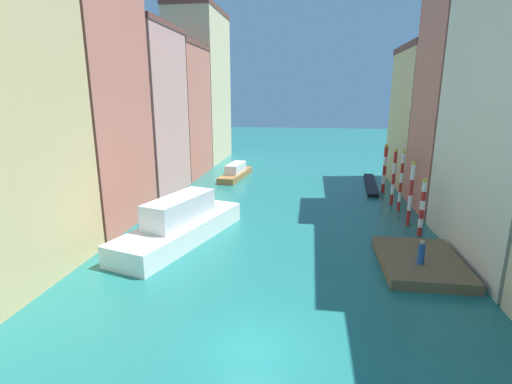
% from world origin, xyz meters
% --- Properties ---
extents(ground_plane, '(154.00, 154.00, 0.00)m').
position_xyz_m(ground_plane, '(0.00, 24.50, 0.00)').
color(ground_plane, '#1E6B66').
extents(building_left_1, '(6.53, 8.57, 17.72)m').
position_xyz_m(building_left_1, '(-14.09, 13.15, 8.87)').
color(building_left_1, '#C6705B').
rests_on(building_left_1, ground).
extents(building_left_2, '(6.53, 9.10, 15.78)m').
position_xyz_m(building_left_2, '(-14.09, 22.36, 7.90)').
color(building_left_2, tan).
rests_on(building_left_2, ground).
extents(building_left_3, '(6.53, 9.50, 15.32)m').
position_xyz_m(building_left_3, '(-14.09, 31.67, 7.67)').
color(building_left_3, '#C6705B').
rests_on(building_left_3, ground).
extents(building_left_4, '(6.53, 12.22, 20.99)m').
position_xyz_m(building_left_4, '(-14.09, 42.58, 10.51)').
color(building_left_4, beige).
rests_on(building_left_4, ground).
extents(building_right_2, '(6.53, 7.47, 18.93)m').
position_xyz_m(building_right_2, '(14.09, 20.65, 9.48)').
color(building_right_2, '#C6705B').
rests_on(building_right_2, ground).
extents(building_right_3, '(6.53, 9.99, 14.38)m').
position_xyz_m(building_right_3, '(14.09, 29.41, 7.20)').
color(building_right_3, '#DBB77A').
rests_on(building_right_3, ground).
extents(waterfront_dock, '(4.39, 6.20, 0.57)m').
position_xyz_m(waterfront_dock, '(8.39, 8.55, 0.29)').
color(waterfront_dock, brown).
rests_on(waterfront_dock, ground).
extents(person_on_dock, '(0.36, 0.36, 1.37)m').
position_xyz_m(person_on_dock, '(8.12, 7.66, 1.20)').
color(person_on_dock, '#234C93').
rests_on(person_on_dock, waterfront_dock).
extents(mooring_pole_0, '(0.35, 0.35, 4.12)m').
position_xyz_m(mooring_pole_0, '(9.67, 13.66, 2.11)').
color(mooring_pole_0, red).
rests_on(mooring_pole_0, ground).
extents(mooring_pole_1, '(0.30, 0.30, 4.90)m').
position_xyz_m(mooring_pole_1, '(9.40, 15.87, 2.50)').
color(mooring_pole_1, red).
rests_on(mooring_pole_1, ground).
extents(mooring_pole_2, '(0.27, 0.27, 5.14)m').
position_xyz_m(mooring_pole_2, '(9.50, 19.55, 2.61)').
color(mooring_pole_2, red).
rests_on(mooring_pole_2, ground).
extents(mooring_pole_3, '(0.30, 0.30, 4.96)m').
position_xyz_m(mooring_pole_3, '(9.27, 21.40, 2.53)').
color(mooring_pole_3, red).
rests_on(mooring_pole_3, ground).
extents(mooring_pole_4, '(0.37, 0.37, 4.86)m').
position_xyz_m(mooring_pole_4, '(9.29, 25.78, 2.49)').
color(mooring_pole_4, red).
rests_on(mooring_pole_4, ground).
extents(vaporetto_white, '(6.23, 11.52, 3.03)m').
position_xyz_m(vaporetto_white, '(-6.43, 10.52, 1.10)').
color(vaporetto_white, white).
rests_on(vaporetto_white, ground).
extents(gondola_black, '(1.96, 9.92, 0.36)m').
position_xyz_m(gondola_black, '(8.52, 28.52, 0.18)').
color(gondola_black, black).
rests_on(gondola_black, ground).
extents(motorboat_0, '(2.77, 8.14, 1.72)m').
position_xyz_m(motorboat_0, '(-6.65, 30.57, 0.65)').
color(motorboat_0, olive).
rests_on(motorboat_0, ground).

